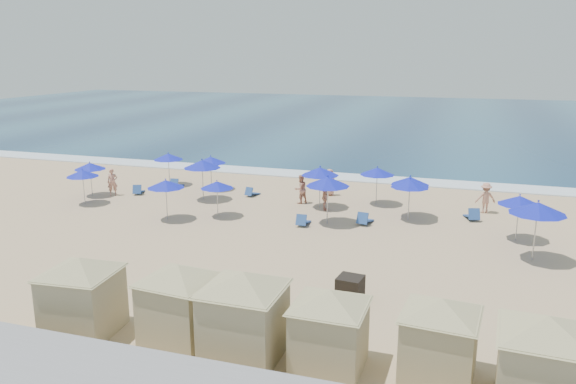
# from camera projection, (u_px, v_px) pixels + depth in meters

# --- Properties ---
(ground) EXTENTS (160.00, 160.00, 0.00)m
(ground) POSITION_uv_depth(u_px,v_px,m) (277.00, 245.00, 26.44)
(ground) COLOR tan
(ground) RESTS_ON ground
(ocean) EXTENTS (160.00, 80.00, 0.06)m
(ocean) POSITION_uv_depth(u_px,v_px,m) (408.00, 119.00, 77.19)
(ocean) COLOR #0E2F50
(ocean) RESTS_ON ground
(surf_line) EXTENTS (160.00, 2.50, 0.08)m
(surf_line) POSITION_uv_depth(u_px,v_px,m) (347.00, 177.00, 40.74)
(surf_line) COLOR white
(surf_line) RESTS_ON ground
(trash_bin) EXTENTS (0.99, 0.99, 0.89)m
(trash_bin) POSITION_uv_depth(u_px,v_px,m) (350.00, 288.00, 20.50)
(trash_bin) COLOR black
(trash_bin) RESTS_ON ground
(cabana_0) EXTENTS (4.47, 4.47, 2.82)m
(cabana_0) POSITION_uv_depth(u_px,v_px,m) (81.00, 286.00, 17.84)
(cabana_0) COLOR tan
(cabana_0) RESTS_ON ground
(cabana_1) EXTENTS (4.37, 4.37, 2.76)m
(cabana_1) POSITION_uv_depth(u_px,v_px,m) (179.00, 293.00, 17.37)
(cabana_1) COLOR tan
(cabana_1) RESTS_ON ground
(cabana_2) EXTENTS (4.73, 4.73, 2.96)m
(cabana_2) POSITION_uv_depth(u_px,v_px,m) (244.00, 304.00, 16.36)
(cabana_2) COLOR tan
(cabana_2) RESTS_ON ground
(cabana_3) EXTENTS (4.22, 4.22, 2.65)m
(cabana_3) POSITION_uv_depth(u_px,v_px,m) (330.00, 319.00, 15.80)
(cabana_3) COLOR tan
(cabana_3) RESTS_ON ground
(cabana_4) EXTENTS (4.17, 4.17, 2.62)m
(cabana_4) POSITION_uv_depth(u_px,v_px,m) (440.00, 328.00, 15.30)
(cabana_4) COLOR tan
(cabana_4) RESTS_ON ground
(cabana_5) EXTENTS (4.58, 4.58, 2.88)m
(cabana_5) POSITION_uv_depth(u_px,v_px,m) (545.00, 352.00, 13.81)
(cabana_5) COLOR tan
(cabana_5) RESTS_ON ground
(umbrella_0) EXTENTS (1.93, 1.93, 2.20)m
(umbrella_0) POSITION_uv_depth(u_px,v_px,m) (90.00, 166.00, 35.21)
(umbrella_0) COLOR #A5A8AD
(umbrella_0) RESTS_ON ground
(umbrella_1) EXTENTS (1.90, 1.90, 2.16)m
(umbrella_1) POSITION_uv_depth(u_px,v_px,m) (82.00, 173.00, 33.27)
(umbrella_1) COLOR #A5A8AD
(umbrella_1) RESTS_ON ground
(umbrella_2) EXTENTS (2.27, 2.27, 2.59)m
(umbrella_2) POSITION_uv_depth(u_px,v_px,m) (202.00, 164.00, 34.12)
(umbrella_2) COLOR #A5A8AD
(umbrella_2) RESTS_ON ground
(umbrella_3) EXTENTS (2.01, 2.01, 2.28)m
(umbrella_3) POSITION_uv_depth(u_px,v_px,m) (166.00, 184.00, 30.08)
(umbrella_3) COLOR #A5A8AD
(umbrella_3) RESTS_ON ground
(umbrella_4) EXTENTS (2.01, 2.01, 2.29)m
(umbrella_4) POSITION_uv_depth(u_px,v_px,m) (211.00, 160.00, 36.83)
(umbrella_4) COLOR #A5A8AD
(umbrella_4) RESTS_ON ground
(umbrella_5) EXTENTS (1.82, 1.82, 2.08)m
(umbrella_5) POSITION_uv_depth(u_px,v_px,m) (217.00, 185.00, 30.67)
(umbrella_5) COLOR #A5A8AD
(umbrella_5) RESTS_ON ground
(umbrella_6) EXTENTS (2.32, 2.32, 2.64)m
(umbrella_6) POSITION_uv_depth(u_px,v_px,m) (328.00, 181.00, 29.28)
(umbrella_6) COLOR #A5A8AD
(umbrella_6) RESTS_ON ground
(umbrella_7) EXTENTS (2.19, 2.19, 2.50)m
(umbrella_7) POSITION_uv_depth(u_px,v_px,m) (320.00, 171.00, 32.40)
(umbrella_7) COLOR #A5A8AD
(umbrella_7) RESTS_ON ground
(umbrella_8) EXTENTS (2.06, 2.06, 2.35)m
(umbrella_8) POSITION_uv_depth(u_px,v_px,m) (410.00, 183.00, 29.98)
(umbrella_8) COLOR #A5A8AD
(umbrella_8) RESTS_ON ground
(umbrella_9) EXTENTS (2.04, 2.04, 2.33)m
(umbrella_9) POSITION_uv_depth(u_px,v_px,m) (377.00, 171.00, 33.14)
(umbrella_9) COLOR #A5A8AD
(umbrella_9) RESTS_ON ground
(umbrella_10) EXTENTS (2.08, 2.08, 2.37)m
(umbrella_10) POSITION_uv_depth(u_px,v_px,m) (410.00, 181.00, 30.47)
(umbrella_10) COLOR #A5A8AD
(umbrella_10) RESTS_ON ground
(umbrella_11) EXTENTS (2.41, 2.41, 2.74)m
(umbrella_11) POSITION_uv_depth(u_px,v_px,m) (538.00, 208.00, 23.93)
(umbrella_11) COLOR #A5A8AD
(umbrella_11) RESTS_ON ground
(umbrella_12) EXTENTS (2.00, 2.00, 2.28)m
(umbrella_12) POSITION_uv_depth(u_px,v_px,m) (168.00, 157.00, 38.05)
(umbrella_12) COLOR #A5A8AD
(umbrella_12) RESTS_ON ground
(umbrella_13) EXTENTS (2.02, 2.02, 2.30)m
(umbrella_13) POSITION_uv_depth(u_px,v_px,m) (520.00, 200.00, 26.69)
(umbrella_13) COLOR #A5A8AD
(umbrella_13) RESTS_ON ground
(beach_chair_0) EXTENTS (0.93, 1.33, 0.67)m
(beach_chair_0) POSITION_uv_depth(u_px,v_px,m) (138.00, 190.00, 36.00)
(beach_chair_0) COLOR #274C91
(beach_chair_0) RESTS_ON ground
(beach_chair_1) EXTENTS (0.70, 1.32, 0.70)m
(beach_chair_1) POSITION_uv_depth(u_px,v_px,m) (176.00, 184.00, 37.66)
(beach_chair_1) COLOR #274C91
(beach_chair_1) RESTS_ON ground
(beach_chair_2) EXTENTS (0.74, 1.22, 0.63)m
(beach_chair_2) POSITION_uv_depth(u_px,v_px,m) (252.00, 193.00, 35.50)
(beach_chair_2) COLOR #274C91
(beach_chair_2) RESTS_ON ground
(beach_chair_3) EXTENTS (0.58, 1.25, 0.68)m
(beach_chair_3) POSITION_uv_depth(u_px,v_px,m) (303.00, 221.00, 29.44)
(beach_chair_3) COLOR #274C91
(beach_chair_3) RESTS_ON ground
(beach_chair_4) EXTENTS (0.77, 1.38, 0.72)m
(beach_chair_4) POSITION_uv_depth(u_px,v_px,m) (364.00, 219.00, 29.65)
(beach_chair_4) COLOR #274C91
(beach_chair_4) RESTS_ON ground
(beach_chair_5) EXTENTS (0.92, 1.44, 0.73)m
(beach_chair_5) POSITION_uv_depth(u_px,v_px,m) (472.00, 215.00, 30.41)
(beach_chair_5) COLOR #274C91
(beach_chair_5) RESTS_ON ground
(beachgoer_0) EXTENTS (0.75, 0.71, 1.73)m
(beachgoer_0) POSITION_uv_depth(u_px,v_px,m) (113.00, 182.00, 35.52)
(beachgoer_0) COLOR tan
(beachgoer_0) RESTS_ON ground
(beachgoer_1) EXTENTS (1.04, 1.08, 1.75)m
(beachgoer_1) POSITION_uv_depth(u_px,v_px,m) (301.00, 189.00, 33.65)
(beachgoer_1) COLOR tan
(beachgoer_1) RESTS_ON ground
(beachgoer_2) EXTENTS (0.68, 0.99, 1.55)m
(beachgoer_2) POSITION_uv_depth(u_px,v_px,m) (325.00, 197.00, 32.11)
(beachgoer_2) COLOR tan
(beachgoer_2) RESTS_ON ground
(beachgoer_3) EXTENTS (1.25, 0.92, 1.73)m
(beachgoer_3) POSITION_uv_depth(u_px,v_px,m) (486.00, 198.00, 31.62)
(beachgoer_3) COLOR tan
(beachgoer_3) RESTS_ON ground
(beachgoer_4) EXTENTS (0.99, 0.93, 1.70)m
(beachgoer_4) POSITION_uv_depth(u_px,v_px,m) (330.00, 182.00, 35.54)
(beachgoer_4) COLOR tan
(beachgoer_4) RESTS_ON ground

